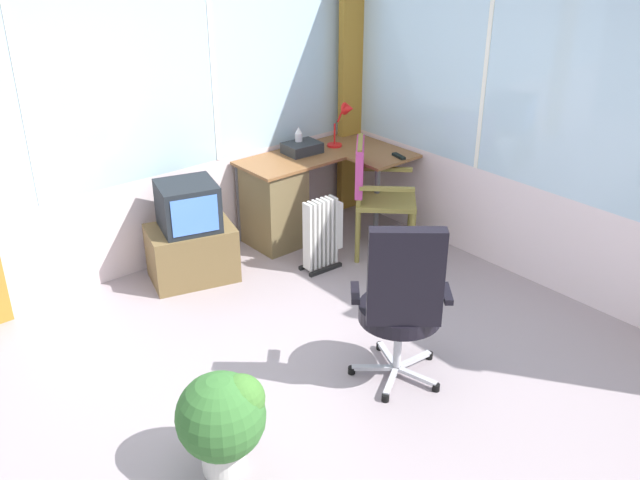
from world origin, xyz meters
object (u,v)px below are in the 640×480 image
object	(u,v)px
desk_lamp	(345,117)
potted_plant	(224,417)
paper_tray	(302,148)
office_chair	(402,299)
spray_bottle	(299,140)
desk	(281,199)
wooden_armchair	(371,183)
space_heater	(323,234)
tv_remote	(399,156)
tv_on_stand	(191,238)

from	to	relation	value
desk_lamp	potted_plant	distance (m)	3.27
desk_lamp	potted_plant	world-z (taller)	desk_lamp
paper_tray	office_chair	world-z (taller)	office_chair
spray_bottle	office_chair	xyz separation A→B (m)	(-0.95, -2.16, -0.23)
desk	office_chair	size ratio (longest dim) A/B	1.24
wooden_armchair	space_heater	distance (m)	0.58
desk_lamp	potted_plant	xyz separation A→B (m)	(-2.55, -1.94, -0.64)
office_chair	tv_remote	bearing A→B (deg)	44.92
desk	spray_bottle	size ratio (longest dim) A/B	6.24
tv_on_stand	desk_lamp	bearing A→B (deg)	1.98
paper_tray	potted_plant	xyz separation A→B (m)	(-2.15, -2.04, -0.43)
desk_lamp	paper_tray	size ratio (longest dim) A/B	1.32
desk_lamp	office_chair	xyz separation A→B (m)	(-1.35, -2.01, -0.38)
spray_bottle	tv_on_stand	distance (m)	1.33
wooden_armchair	space_heater	bearing A→B (deg)	177.96
wooden_armchair	tv_on_stand	distance (m)	1.50
spray_bottle	paper_tray	distance (m)	0.08
spray_bottle	potted_plant	distance (m)	3.04
tv_remote	wooden_armchair	size ratio (longest dim) A/B	0.16
space_heater	tv_remote	bearing A→B (deg)	3.48
paper_tray	wooden_armchair	xyz separation A→B (m)	(0.16, -0.69, -0.16)
space_heater	desk_lamp	bearing A→B (deg)	37.99
tv_on_stand	tv_remote	bearing A→B (deg)	-14.70
desk_lamp	tv_on_stand	world-z (taller)	desk_lamp
desk_lamp	spray_bottle	distance (m)	0.45
spray_bottle	wooden_armchair	xyz separation A→B (m)	(0.16, -0.74, -0.22)
desk_lamp	paper_tray	distance (m)	0.47
paper_tray	office_chair	size ratio (longest dim) A/B	0.28
office_chair	desk	bearing A→B (deg)	72.01
desk_lamp	office_chair	distance (m)	2.45
paper_tray	desk_lamp	bearing A→B (deg)	-13.20
tv_remote	office_chair	distance (m)	2.12
tv_remote	space_heater	size ratio (longest dim) A/B	0.25
paper_tray	space_heater	distance (m)	0.88
tv_on_stand	space_heater	distance (m)	1.03
paper_tray	wooden_armchair	bearing A→B (deg)	-76.80
wooden_armchair	potted_plant	distance (m)	2.69
tv_remote	spray_bottle	world-z (taller)	spray_bottle
desk_lamp	space_heater	world-z (taller)	desk_lamp
spray_bottle	office_chair	bearing A→B (deg)	-113.84
office_chair	space_heater	bearing A→B (deg)	66.66
wooden_armchair	paper_tray	bearing A→B (deg)	103.20
desk	tv_remote	world-z (taller)	tv_remote
wooden_armchair	potted_plant	world-z (taller)	wooden_armchair
desk_lamp	potted_plant	bearing A→B (deg)	-142.73
spray_bottle	tv_on_stand	world-z (taller)	spray_bottle
paper_tray	office_chair	xyz separation A→B (m)	(-0.95, -2.11, -0.17)
desk	potted_plant	distance (m)	2.71
tv_remote	paper_tray	size ratio (longest dim) A/B	0.50
wooden_armchair	space_heater	world-z (taller)	wooden_armchair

